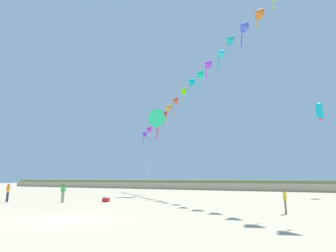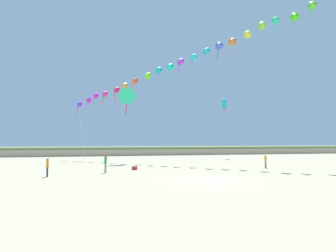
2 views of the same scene
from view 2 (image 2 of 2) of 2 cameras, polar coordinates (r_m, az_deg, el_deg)
The scene contains 9 objects.
ground_plane at distance 21.32m, azimuth 8.73°, elevation -11.67°, with size 240.00×240.00×0.00m, color tan.
dune_ridge at distance 63.04m, azimuth -5.73°, elevation -5.33°, with size 120.00×11.91×1.84m.
person_near_left at distance 25.41m, azimuth -24.78°, elevation -7.92°, with size 0.31×0.55×1.63m.
person_near_right at distance 26.72m, azimuth -13.44°, elevation -7.82°, with size 0.34×0.56×1.69m.
person_mid_center at distance 32.52m, azimuth 20.48°, elevation -7.10°, with size 0.20×0.52×1.48m.
kite_banner_string at distance 40.03m, azimuth 1.38°, elevation 13.47°, with size 30.82×22.29×20.52m.
large_kite_low_lead at distance 39.37m, azimuth -8.99°, elevation 6.44°, with size 2.46×1.14×3.97m.
large_kite_mid_trail at distance 50.78m, azimuth 12.14°, elevation 4.65°, with size 1.14×1.14×2.39m.
beach_cooler at distance 29.09m, azimuth -7.31°, elevation -9.02°, with size 0.58×0.41×0.46m.
Camera 2 is at (-7.68, -19.65, 3.09)m, focal length 28.00 mm.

